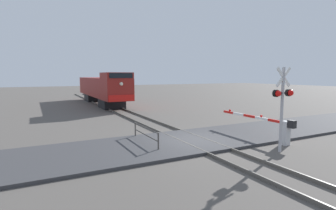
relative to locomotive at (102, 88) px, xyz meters
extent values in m
plane|color=#514C47|center=(0.00, -20.89, -2.03)|extent=(160.00, 160.00, 0.00)
cube|color=#59544C|center=(-0.72, -20.89, -1.96)|extent=(0.08, 80.00, 0.15)
cube|color=#59544C|center=(0.72, -20.89, -1.96)|extent=(0.08, 80.00, 0.15)
cube|color=#38383A|center=(0.00, -20.89, -1.96)|extent=(36.00, 4.83, 0.14)
cube|color=black|center=(0.00, -4.22, -1.51)|extent=(2.33, 3.20, 1.05)
cube|color=black|center=(0.00, 4.83, -1.51)|extent=(2.33, 3.20, 1.05)
cube|color=maroon|center=(0.00, 0.30, 0.15)|extent=(2.75, 16.44, 2.26)
cube|color=maroon|center=(0.00, -6.29, 1.59)|extent=(2.69, 3.25, 0.62)
cube|color=black|center=(0.00, -7.95, 1.59)|extent=(2.33, 0.06, 0.49)
cube|color=red|center=(0.00, -7.96, -0.63)|extent=(2.61, 0.08, 0.64)
sphere|color=#F2EACC|center=(0.00, -7.97, 0.77)|extent=(0.36, 0.36, 0.36)
cylinder|color=#ADADB2|center=(2.67, -24.46, -0.02)|extent=(0.14, 0.14, 4.03)
cube|color=white|center=(2.67, -24.46, 1.55)|extent=(0.95, 0.04, 0.95)
cube|color=white|center=(2.67, -24.46, 1.55)|extent=(0.95, 0.04, 0.95)
cube|color=black|center=(2.67, -24.46, 0.80)|extent=(1.04, 0.08, 0.08)
sphere|color=red|center=(2.25, -24.56, 0.80)|extent=(0.28, 0.28, 0.28)
sphere|color=red|center=(3.09, -24.56, 0.80)|extent=(0.28, 0.28, 0.28)
cylinder|color=black|center=(2.25, -24.44, 0.80)|extent=(0.34, 0.14, 0.34)
cylinder|color=black|center=(3.09, -24.44, 0.80)|extent=(0.34, 0.14, 0.34)
cube|color=silver|center=(3.98, -23.71, -1.40)|extent=(0.36, 0.36, 1.27)
cube|color=black|center=(3.98, -24.06, -0.86)|extent=(0.28, 0.36, 0.40)
cube|color=red|center=(3.98, -23.03, -0.86)|extent=(0.10, 0.96, 0.14)
cube|color=white|center=(3.98, -22.07, -0.86)|extent=(0.10, 0.96, 0.14)
cube|color=red|center=(3.98, -21.11, -0.86)|extent=(0.10, 0.96, 0.14)
cube|color=white|center=(3.98, -20.15, -0.86)|extent=(0.10, 0.96, 0.14)
cube|color=red|center=(3.98, -19.20, -0.86)|extent=(0.10, 0.96, 0.14)
sphere|color=red|center=(3.98, -22.03, -0.72)|extent=(0.14, 0.14, 0.14)
sphere|color=red|center=(3.98, -19.30, -0.72)|extent=(0.14, 0.14, 0.14)
cylinder|color=#4C4742|center=(-2.53, -21.84, -1.56)|extent=(0.08, 0.08, 0.95)
cylinder|color=#4C4742|center=(-2.53, -18.69, -1.56)|extent=(0.08, 0.08, 0.95)
cylinder|color=#4C4742|center=(-2.53, -20.26, -1.12)|extent=(0.06, 3.15, 0.06)
cylinder|color=#4C4742|center=(-2.53, -20.26, -1.51)|extent=(0.06, 3.15, 0.06)
camera|label=1|loc=(-7.69, -32.82, 1.64)|focal=27.92mm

